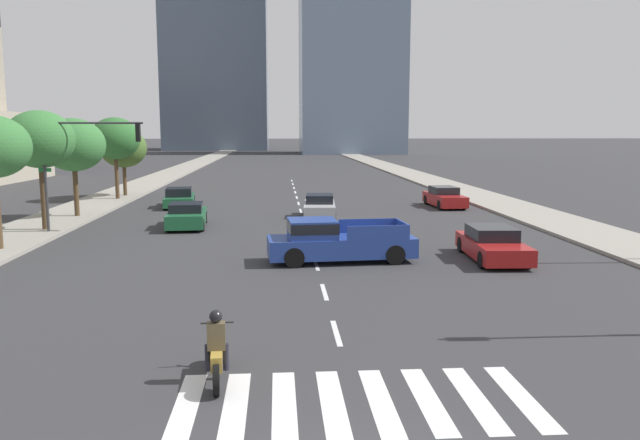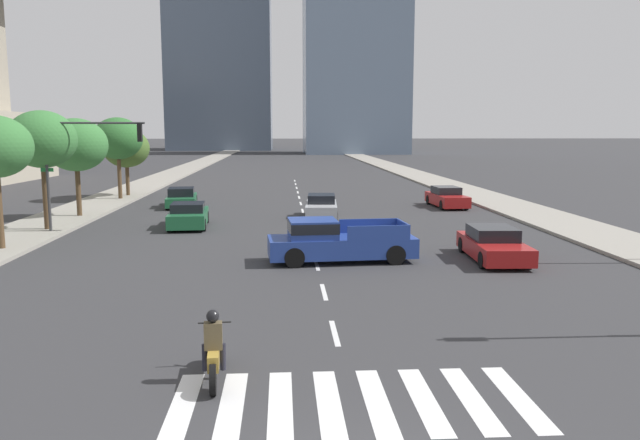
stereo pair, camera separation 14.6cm
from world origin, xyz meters
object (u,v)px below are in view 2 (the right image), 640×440
at_px(sedan_green_2, 182,198).
at_px(street_tree_third, 76,145).
at_px(pickup_truck, 334,241).
at_px(street_tree_fifth, 126,148).
at_px(sedan_green_4, 188,216).
at_px(street_tree_second, 42,140).
at_px(motorcycle_lead, 214,352).
at_px(sedan_red_1, 447,198).
at_px(sedan_silver_3, 321,207).
at_px(street_tree_fourth, 118,139).
at_px(traffic_signal_far, 84,151).
at_px(sedan_red_0, 493,245).

bearing_deg(sedan_green_2, street_tree_third, 128.61).
bearing_deg(street_tree_third, pickup_truck, -43.45).
bearing_deg(street_tree_fifth, sedan_green_4, -66.09).
xyz_separation_m(sedan_green_4, street_tree_second, (-6.84, -1.09, 3.98)).
xyz_separation_m(pickup_truck, street_tree_second, (-13.76, 8.03, 3.78)).
relative_size(motorcycle_lead, sedan_green_2, 0.48).
height_order(sedan_green_2, street_tree_second, street_tree_second).
height_order(street_tree_second, street_tree_fifth, street_tree_second).
height_order(sedan_red_1, street_tree_second, street_tree_second).
bearing_deg(sedan_red_1, sedan_silver_3, -64.95).
height_order(sedan_green_4, street_tree_fourth, street_tree_fourth).
bearing_deg(sedan_silver_3, sedan_green_4, -61.67).
xyz_separation_m(sedan_green_4, street_tree_fifth, (-6.84, 15.43, 3.11)).
bearing_deg(sedan_silver_3, sedan_red_1, 121.38).
bearing_deg(street_tree_fourth, street_tree_third, -90.00).
distance_m(motorcycle_lead, traffic_signal_far, 20.64).
height_order(sedan_green_2, sedan_silver_3, sedan_silver_3).
relative_size(street_tree_third, street_tree_fifth, 1.11).
xyz_separation_m(sedan_red_1, traffic_signal_far, (-20.46, -9.57, 3.43)).
xyz_separation_m(sedan_green_4, street_tree_third, (-6.84, 3.91, 3.60)).
distance_m(motorcycle_lead, street_tree_third, 26.68).
xyz_separation_m(street_tree_fourth, street_tree_fifth, (0.00, 2.30, -0.74)).
bearing_deg(sedan_red_1, street_tree_third, -82.80).
bearing_deg(street_tree_fifth, street_tree_third, -90.00).
height_order(traffic_signal_far, street_tree_third, traffic_signal_far).
height_order(sedan_red_0, street_tree_fourth, street_tree_fourth).
bearing_deg(pickup_truck, street_tree_second, -34.43).
relative_size(street_tree_second, street_tree_third, 1.05).
distance_m(sedan_silver_3, street_tree_fourth, 17.57).
bearing_deg(street_tree_fifth, street_tree_second, -90.00).
height_order(sedan_red_0, sedan_green_4, sedan_green_4).
bearing_deg(motorcycle_lead, street_tree_second, 23.93).
distance_m(pickup_truck, sedan_green_2, 19.99).
height_order(pickup_truck, sedan_green_4, pickup_truck).
bearing_deg(pickup_truck, sedan_red_0, 175.87).
relative_size(sedan_green_4, traffic_signal_far, 0.78).
xyz_separation_m(sedan_green_2, street_tree_fourth, (-5.09, 4.24, 3.87)).
distance_m(sedan_red_0, sedan_green_4, 16.02).
distance_m(sedan_green_2, sedan_green_4, 9.06).
bearing_deg(sedan_green_4, motorcycle_lead, -174.04).
distance_m(pickup_truck, street_tree_fourth, 26.42).
bearing_deg(street_tree_fifth, motorcycle_lead, -73.89).
bearing_deg(sedan_red_1, motorcycle_lead, -26.14).
distance_m(sedan_silver_3, street_tree_third, 14.50).
height_order(street_tree_fourth, street_tree_fifth, street_tree_fourth).
bearing_deg(sedan_silver_3, street_tree_third, -88.76).
distance_m(sedan_silver_3, street_tree_fifth, 18.81).
relative_size(sedan_red_1, street_tree_fifth, 0.92).
distance_m(sedan_green_4, street_tree_third, 8.66).
distance_m(sedan_red_0, traffic_signal_far, 19.56).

